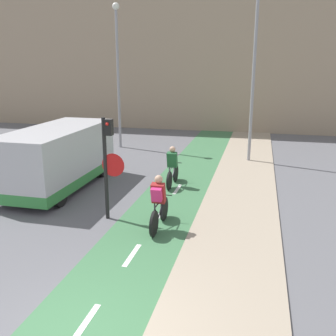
# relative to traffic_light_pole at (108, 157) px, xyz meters

# --- Properties ---
(building_row_background) EXTENTS (60.00, 5.20, 10.79)m
(building_row_background) POSITION_rel_traffic_light_pole_xyz_m (1.35, 18.18, 3.55)
(building_row_background) COLOR gray
(building_row_background) RESTS_ON ground_plane
(traffic_light_pole) EXTENTS (0.67, 0.25, 2.97)m
(traffic_light_pole) POSITION_rel_traffic_light_pole_xyz_m (0.00, 0.00, 0.00)
(traffic_light_pole) COLOR black
(traffic_light_pole) RESTS_ON ground_plane
(street_lamp_far) EXTENTS (0.36, 0.36, 7.37)m
(street_lamp_far) POSITION_rel_traffic_light_pole_xyz_m (-3.25, 9.42, 2.61)
(street_lamp_far) COLOR gray
(street_lamp_far) RESTS_ON ground_plane
(street_lamp_sidewalk) EXTENTS (0.36, 0.36, 7.47)m
(street_lamp_sidewalk) POSITION_rel_traffic_light_pole_xyz_m (3.70, 7.89, 2.66)
(street_lamp_sidewalk) COLOR gray
(street_lamp_sidewalk) RESTS_ON ground_plane
(cyclist_near) EXTENTS (0.46, 1.77, 1.53)m
(cyclist_near) POSITION_rel_traffic_light_pole_xyz_m (1.57, -0.34, -1.13)
(cyclist_near) COLOR black
(cyclist_near) RESTS_ON ground_plane
(cyclist_far) EXTENTS (0.46, 1.72, 1.50)m
(cyclist_far) POSITION_rel_traffic_light_pole_xyz_m (1.07, 3.44, -1.18)
(cyclist_far) COLOR black
(cyclist_far) RESTS_ON ground_plane
(van) EXTENTS (2.14, 5.29, 2.21)m
(van) POSITION_rel_traffic_light_pole_xyz_m (-2.88, 2.25, -0.75)
(van) COLOR #B7B7BC
(van) RESTS_ON ground_plane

